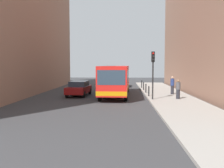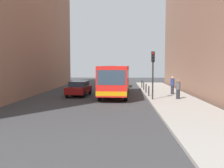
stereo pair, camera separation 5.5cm
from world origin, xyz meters
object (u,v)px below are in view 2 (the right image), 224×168
at_px(car_beside_bus, 79,88).
at_px(bollard_mid, 146,88).
at_px(bus, 116,79).
at_px(car_behind_bus, 122,81).
at_px(pedestrian_near_signal, 178,89).
at_px(bollard_far, 144,86).
at_px(pedestrian_mid_sidewalk, 172,85).
at_px(bollard_farthest, 142,84).
at_px(bollard_near, 149,91).
at_px(traffic_light, 153,66).

xyz_separation_m(car_beside_bus, bollard_mid, (6.89, 1.78, -0.16)).
xyz_separation_m(bus, bollard_mid, (3.19, 1.41, -1.10)).
bearing_deg(car_behind_bus, pedestrian_near_signal, 107.67).
relative_size(bollard_far, pedestrian_mid_sidewalk, 0.52).
xyz_separation_m(bus, bollard_far, (3.19, 4.44, -1.10)).
xyz_separation_m(bollard_far, pedestrian_near_signal, (2.35, -7.96, 0.36)).
height_order(car_beside_bus, pedestrian_near_signal, pedestrian_near_signal).
height_order(bollard_farthest, pedestrian_mid_sidewalk, pedestrian_mid_sidewalk).
bearing_deg(bus, car_beside_bus, 7.82).
xyz_separation_m(bollard_near, pedestrian_mid_sidewalk, (2.53, 1.70, 0.44)).
distance_m(car_behind_bus, bollard_far, 7.23).
distance_m(bus, traffic_light, 5.25).
distance_m(bollard_mid, pedestrian_near_signal, 5.47).
bearing_deg(pedestrian_near_signal, car_behind_bus, -19.33).
bearing_deg(car_behind_bus, bollard_mid, 104.08).
bearing_deg(pedestrian_mid_sidewalk, car_behind_bus, 30.31).
relative_size(bollard_near, bollard_far, 1.00).
height_order(bollard_far, bollard_farthest, same).
relative_size(car_behind_bus, bollard_farthest, 4.67).
xyz_separation_m(bollard_mid, pedestrian_mid_sidewalk, (2.53, -1.33, 0.44)).
xyz_separation_m(car_beside_bus, car_behind_bus, (4.23, 11.53, 0.00)).
distance_m(bus, car_behind_bus, 11.22).
relative_size(car_behind_bus, pedestrian_near_signal, 2.64).
height_order(car_behind_bus, pedestrian_near_signal, pedestrian_near_signal).
height_order(bus, bollard_near, bus).
bearing_deg(bus, car_behind_bus, -90.61).
bearing_deg(pedestrian_mid_sidewalk, pedestrian_near_signal, -177.75).
bearing_deg(car_behind_bus, pedestrian_mid_sidewalk, 113.94).
relative_size(bollard_far, pedestrian_near_signal, 0.56).
relative_size(traffic_light, pedestrian_mid_sidewalk, 2.26).
relative_size(bus, car_behind_bus, 2.50).
distance_m(car_behind_bus, traffic_light, 15.46).
height_order(car_behind_bus, bollard_farthest, car_behind_bus).
height_order(bollard_near, bollard_farthest, same).
bearing_deg(bus, bollard_mid, -154.03).
distance_m(car_beside_bus, bollard_mid, 7.12).
xyz_separation_m(bollard_near, pedestrian_near_signal, (2.35, -1.89, 0.36)).
relative_size(bus, pedestrian_near_signal, 6.60).
bearing_deg(car_beside_bus, pedestrian_near_signal, 165.09).
relative_size(car_beside_bus, bollard_farthest, 4.75).
bearing_deg(bollard_near, bollard_far, 90.00).
distance_m(bus, bollard_mid, 3.66).
distance_m(traffic_light, pedestrian_near_signal, 3.04).
bearing_deg(pedestrian_mid_sidewalk, traffic_light, 153.64).
distance_m(pedestrian_near_signal, pedestrian_mid_sidewalk, 3.60).
bearing_deg(car_behind_bus, bus, 86.10).
bearing_deg(bollard_far, traffic_light, -89.31).
relative_size(car_behind_bus, bollard_mid, 4.67).
height_order(bus, pedestrian_mid_sidewalk, bus).
height_order(traffic_light, pedestrian_near_signal, traffic_light).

